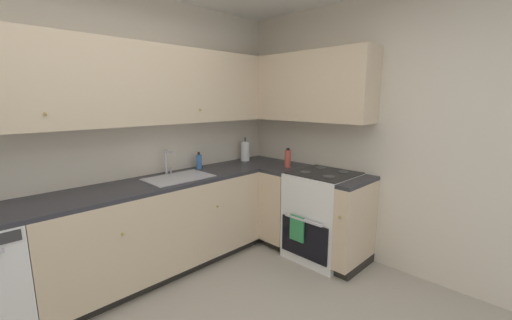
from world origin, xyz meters
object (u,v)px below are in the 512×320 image
Objects in this scene: paper_towel_roll at (245,151)px; oil_bottle at (288,158)px; oven_range at (323,215)px; soap_bottle at (199,161)px.

paper_towel_roll is 0.62m from oil_bottle.
oven_range is 3.52× the size of paper_towel_roll.
oven_range is at bearing -84.87° from paper_towel_roll.
paper_towel_roll reaches higher than oven_range.
oven_range is at bearing -87.78° from oil_bottle.
oil_bottle reaches higher than oven_range.
soap_bottle reaches higher than oven_range.
oil_bottle is at bearing -82.64° from paper_towel_roll.
soap_bottle is at bearing 178.30° from paper_towel_roll.
oil_bottle is (0.08, -0.61, -0.02)m from paper_towel_roll.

